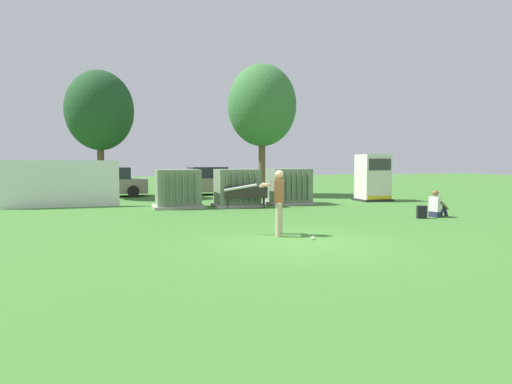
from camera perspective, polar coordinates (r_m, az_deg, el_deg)
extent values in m
plane|color=#3D752D|center=(10.87, 5.67, -6.51)|extent=(96.00, 96.00, 0.00)
cube|color=white|center=(20.53, -23.88, 0.94)|extent=(4.80, 0.12, 2.00)
cube|color=#9E9B93|center=(19.10, -9.98, -1.81)|extent=(2.10, 1.70, 0.12)
cube|color=gray|center=(19.03, -10.01, 0.61)|extent=(1.80, 1.40, 1.50)
cube|color=#63755B|center=(18.21, -11.71, 0.44)|extent=(0.06, 0.12, 1.27)
cube|color=#63755B|center=(18.24, -10.91, 0.46)|extent=(0.06, 0.12, 1.27)
cube|color=#63755B|center=(18.26, -10.11, 0.47)|extent=(0.06, 0.12, 1.27)
cube|color=#63755B|center=(18.30, -9.32, 0.49)|extent=(0.06, 0.12, 1.27)
cube|color=#63755B|center=(18.33, -8.53, 0.50)|extent=(0.06, 0.12, 1.27)
cube|color=#63755B|center=(18.37, -7.74, 0.52)|extent=(0.06, 0.12, 1.27)
cube|color=#9E9B93|center=(19.38, -2.46, -1.67)|extent=(2.10, 1.70, 0.12)
cube|color=gray|center=(19.32, -2.46, 0.72)|extent=(1.80, 1.40, 1.50)
cube|color=#63755B|center=(18.43, -3.79, 0.56)|extent=(0.06, 0.12, 1.27)
cube|color=#63755B|center=(18.49, -3.02, 0.57)|extent=(0.06, 0.12, 1.27)
cube|color=#63755B|center=(18.56, -2.25, 0.59)|extent=(0.06, 0.12, 1.27)
cube|color=#63755B|center=(18.62, -1.50, 0.60)|extent=(0.06, 0.12, 1.27)
cube|color=#63755B|center=(18.69, -0.74, 0.61)|extent=(0.06, 0.12, 1.27)
cube|color=#63755B|center=(18.76, 0.01, 0.63)|extent=(0.06, 0.12, 1.27)
cube|color=#9E9B93|center=(20.44, 4.22, -1.38)|extent=(2.10, 1.70, 0.12)
cube|color=gray|center=(20.38, 4.23, 0.89)|extent=(1.80, 1.40, 1.50)
cube|color=#63755B|center=(19.44, 3.29, 0.74)|extent=(0.06, 0.12, 1.27)
cube|color=#63755B|center=(19.53, 3.99, 0.75)|extent=(0.06, 0.12, 1.27)
cube|color=#63755B|center=(19.63, 4.69, 0.76)|extent=(0.06, 0.12, 1.27)
cube|color=#63755B|center=(19.72, 5.38, 0.77)|extent=(0.06, 0.12, 1.27)
cube|color=#63755B|center=(19.82, 6.06, 0.79)|extent=(0.06, 0.12, 1.27)
cube|color=#63755B|center=(19.92, 6.73, 0.80)|extent=(0.06, 0.12, 1.27)
cube|color=#262626|center=(22.85, 14.73, -0.96)|extent=(1.60, 1.40, 0.10)
cube|color=silver|center=(22.78, 14.78, 1.93)|extent=(1.40, 1.20, 2.20)
cube|color=#383838|center=(22.24, 15.65, 3.42)|extent=(1.19, 0.04, 0.55)
cube|color=yellow|center=(22.31, 15.57, -0.70)|extent=(1.33, 0.04, 0.16)
cube|color=#2D2823|center=(18.61, -1.33, -0.70)|extent=(1.84, 0.69, 0.05)
cube|color=#2D2823|center=(18.41, -1.27, 0.01)|extent=(1.78, 0.33, 0.44)
cylinder|color=#2D2823|center=(18.70, -3.71, -1.41)|extent=(0.06, 0.06, 0.42)
cylinder|color=#2D2823|center=(18.86, 0.93, -1.36)|extent=(0.06, 0.06, 0.42)
cylinder|color=#2D2823|center=(18.42, -3.65, -1.50)|extent=(0.06, 0.06, 0.42)
cylinder|color=#2D2823|center=(18.59, 1.06, -1.44)|extent=(0.06, 0.06, 0.42)
cylinder|color=tan|center=(11.60, 2.92, -3.63)|extent=(0.16, 0.16, 0.88)
cylinder|color=tan|center=(12.07, 3.04, -3.32)|extent=(0.16, 0.16, 0.88)
cube|color=brown|center=(11.76, 2.99, 0.11)|extent=(0.38, 0.46, 0.60)
sphere|color=tan|center=(11.74, 3.00, 2.27)|extent=(0.23, 0.23, 0.23)
cylinder|color=tan|center=(11.69, 1.14, 0.87)|extent=(0.43, 0.46, 0.09)
cylinder|color=tan|center=(11.87, 1.21, 0.92)|extent=(0.12, 0.55, 0.09)
cylinder|color=#B2B2B7|center=(11.86, -2.10, 0.56)|extent=(0.81, 0.39, 0.21)
sphere|color=#B2B2B7|center=(11.80, -0.06, 0.90)|extent=(0.08, 0.08, 0.08)
sphere|color=white|center=(11.30, 7.35, -5.88)|extent=(0.09, 0.09, 0.09)
cube|color=#282D4C|center=(16.89, 21.98, -2.67)|extent=(0.33, 0.40, 0.20)
cube|color=white|center=(16.85, 22.01, -1.45)|extent=(0.32, 0.41, 0.52)
sphere|color=brown|center=(16.82, 22.04, -0.13)|extent=(0.22, 0.22, 0.22)
cylinder|color=#282D4C|center=(17.12, 22.13, -2.18)|extent=(0.47, 0.26, 0.13)
cylinder|color=#282D4C|center=(17.30, 22.55, -2.11)|extent=(0.32, 0.20, 0.46)
cylinder|color=#282D4C|center=(17.01, 22.69, -2.24)|extent=(0.47, 0.26, 0.13)
cylinder|color=#282D4C|center=(17.20, 23.10, -2.17)|extent=(0.32, 0.20, 0.46)
cylinder|color=brown|center=(17.17, 21.78, -1.50)|extent=(0.42, 0.20, 0.32)
cylinder|color=brown|center=(16.91, 23.07, -1.61)|extent=(0.42, 0.20, 0.32)
cube|color=black|center=(16.33, 20.52, -2.43)|extent=(0.37, 0.31, 0.44)
cube|color=black|center=(16.46, 20.40, -2.61)|extent=(0.23, 0.14, 0.22)
cylinder|color=brown|center=(24.91, -19.29, 2.52)|extent=(0.35, 0.35, 2.85)
ellipsoid|color=#1E4723|center=(25.04, -19.46, 9.86)|extent=(3.51, 3.51, 4.17)
cylinder|color=brown|center=(25.39, 0.77, 3.12)|extent=(0.39, 0.39, 3.16)
ellipsoid|color=#387038|center=(25.58, 0.77, 11.07)|extent=(3.89, 3.89, 4.62)
cube|color=gray|center=(25.90, -18.46, 0.72)|extent=(4.22, 1.75, 0.80)
cube|color=#262B33|center=(25.87, -18.16, 2.31)|extent=(2.12, 1.58, 0.64)
cylinder|color=black|center=(25.12, -21.44, -0.05)|extent=(0.64, 0.23, 0.64)
cylinder|color=black|center=(26.81, -21.20, 0.20)|extent=(0.64, 0.23, 0.64)
cylinder|color=black|center=(25.08, -15.50, 0.08)|extent=(0.64, 0.23, 0.64)
cylinder|color=black|center=(26.77, -15.64, 0.32)|extent=(0.64, 0.23, 0.64)
cube|color=gray|center=(26.26, -6.55, 0.94)|extent=(4.32, 2.01, 0.80)
cube|color=#262B33|center=(26.27, -6.24, 2.51)|extent=(2.21, 1.71, 0.64)
cylinder|color=black|center=(25.14, -8.92, 0.19)|extent=(0.65, 0.27, 0.64)
cylinder|color=black|center=(26.80, -9.70, 0.41)|extent=(0.65, 0.27, 0.64)
cylinder|color=black|center=(25.83, -3.27, 0.33)|extent=(0.65, 0.27, 0.64)
cylinder|color=black|center=(27.44, -4.37, 0.54)|extent=(0.65, 0.27, 0.64)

